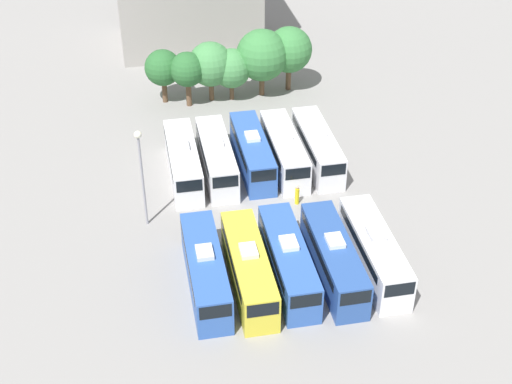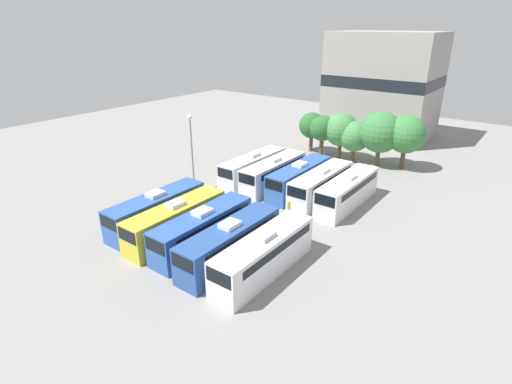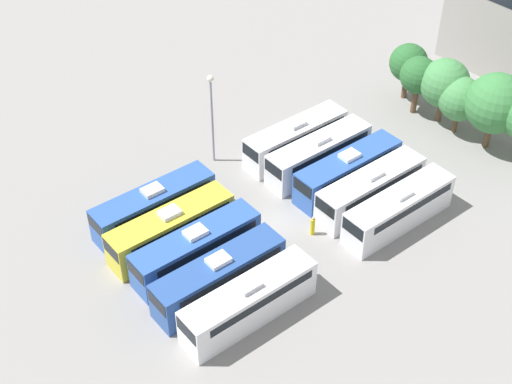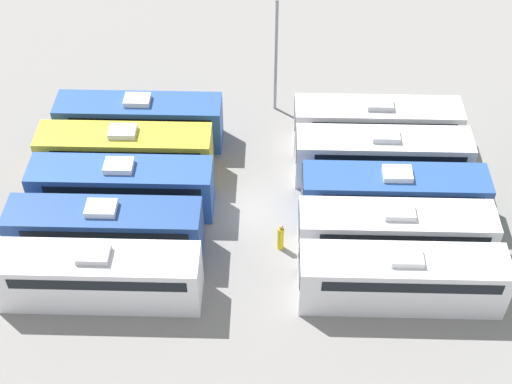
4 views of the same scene
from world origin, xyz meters
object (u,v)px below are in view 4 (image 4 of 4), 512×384
at_px(bus_6, 383,156).
at_px(light_pole, 277,34).
at_px(bus_0, 141,120).
at_px(bus_3, 106,229).
at_px(bus_4, 99,275).
at_px(bus_5, 377,124).
at_px(bus_1, 126,152).
at_px(bus_8, 396,232).
at_px(worker_person, 281,238).
at_px(bus_2, 123,186).
at_px(bus_7, 394,194).
at_px(bus_9, 402,278).

distance_m(bus_6, light_pole, 10.26).
distance_m(bus_0, bus_3, 9.48).
distance_m(bus_4, bus_5, 19.83).
relative_size(bus_4, light_pole, 1.19).
relative_size(bus_0, bus_1, 1.00).
bearing_deg(bus_8, bus_4, -77.57).
bearing_deg(bus_0, bus_4, -1.30).
height_order(bus_3, bus_4, same).
relative_size(bus_0, worker_person, 5.85).
relative_size(bus_0, bus_2, 1.00).
bearing_deg(worker_person, bus_7, 112.63).
bearing_deg(bus_6, light_pole, -136.22).
distance_m(bus_0, bus_7, 16.59).
distance_m(bus_5, bus_7, 6.37).
bearing_deg(worker_person, bus_6, 134.56).
relative_size(bus_0, bus_3, 1.00).
bearing_deg(bus_4, bus_9, 90.95).
bearing_deg(bus_3, bus_5, 121.44).
relative_size(bus_6, bus_9, 1.00).
height_order(bus_5, bus_9, same).
bearing_deg(bus_7, worker_person, -67.37).
height_order(bus_0, bus_4, same).
xyz_separation_m(bus_2, worker_person, (2.92, 9.05, -0.88)).
relative_size(bus_3, bus_9, 1.00).
bearing_deg(bus_9, bus_0, -129.53).
distance_m(bus_0, bus_6, 15.32).
bearing_deg(bus_0, bus_2, -1.25).
relative_size(bus_1, bus_5, 1.00).
xyz_separation_m(bus_0, bus_3, (9.47, -0.50, 0.00)).
xyz_separation_m(bus_8, bus_9, (3.13, -0.03, 0.00)).
height_order(bus_0, bus_6, same).
distance_m(bus_6, bus_9, 9.39).
bearing_deg(worker_person, bus_4, -68.43).
distance_m(bus_4, bus_8, 15.73).
relative_size(bus_1, worker_person, 5.85).
distance_m(bus_8, light_pole, 15.16).
xyz_separation_m(bus_4, worker_person, (-3.64, 9.21, -0.88)).
relative_size(bus_5, light_pole, 1.19).
bearing_deg(bus_9, bus_5, -179.66).
bearing_deg(bus_6, bus_3, -67.47).
distance_m(bus_3, worker_person, 9.47).
distance_m(bus_5, worker_person, 10.90).
relative_size(bus_2, bus_6, 1.00).
distance_m(bus_2, bus_6, 15.46).
relative_size(bus_3, bus_8, 1.00).
bearing_deg(bus_2, bus_8, 78.22).
xyz_separation_m(bus_7, light_pole, (-10.11, -6.80, 4.14)).
relative_size(bus_9, light_pole, 1.19).
distance_m(bus_3, light_pole, 16.53).
distance_m(bus_7, bus_9, 6.06).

